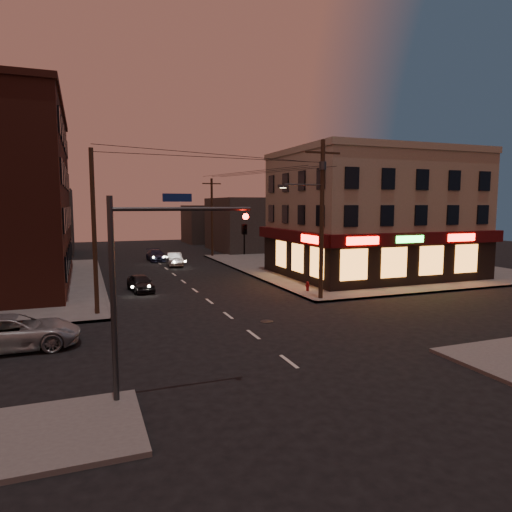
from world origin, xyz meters
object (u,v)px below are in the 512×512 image
suv_cross (13,332)px  fire_hydrant (308,286)px  sedan_mid (174,259)px  sedan_far (156,255)px  sedan_near (140,283)px

suv_cross → fire_hydrant: size_ratio=7.96×
sedan_mid → sedan_far: (-1.14, 4.60, -0.04)m
sedan_mid → sedan_far: size_ratio=0.94×
sedan_mid → sedan_far: sedan_mid is taller
suv_cross → sedan_near: suv_cross is taller
suv_cross → fire_hydrant: (17.43, 6.71, -0.23)m
suv_cross → sedan_far: size_ratio=1.27×
sedan_near → sedan_mid: (4.83, 12.76, 0.05)m
sedan_mid → sedan_near: bearing=-106.7°
sedan_near → sedan_mid: size_ratio=0.89×
sedan_near → sedan_far: 17.75m
suv_cross → sedan_mid: bearing=-26.1°
sedan_near → suv_cross: bearing=-126.4°
sedan_far → sedan_near: bearing=-103.3°
suv_cross → sedan_near: (6.62, 11.50, -0.14)m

